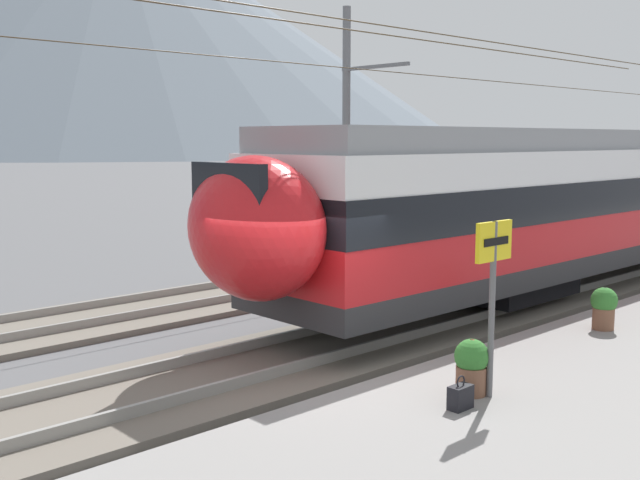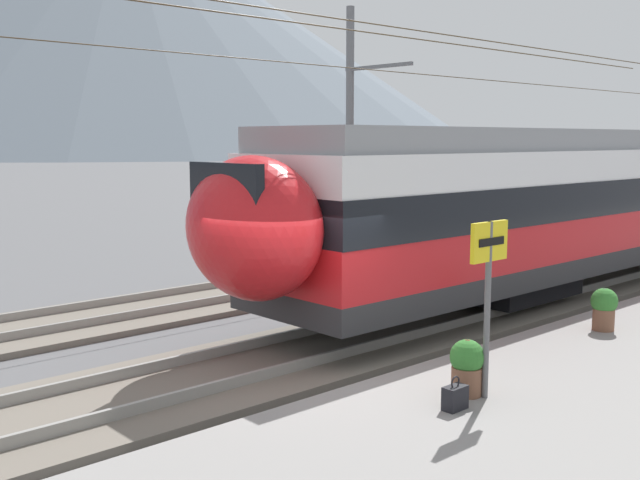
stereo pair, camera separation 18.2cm
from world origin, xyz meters
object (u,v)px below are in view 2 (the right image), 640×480
object	(u,v)px
catenary_mast_far_side	(354,128)
platform_sign	(488,270)
potted_plant_by_shelter	(467,365)
potted_plant_platform_edge	(604,306)
handbag_near_sign	(455,397)

from	to	relation	value
catenary_mast_far_side	platform_sign	world-z (taller)	catenary_mast_far_side
platform_sign	potted_plant_by_shelter	size ratio (longest dim) A/B	3.10
potted_plant_platform_edge	potted_plant_by_shelter	distance (m)	4.48
potted_plant_platform_edge	handbag_near_sign	bearing A→B (deg)	-172.59
catenary_mast_far_side	platform_sign	xyz separation A→B (m)	(-8.09, -10.55, -1.94)
handbag_near_sign	potted_plant_platform_edge	bearing A→B (deg)	7.41
platform_sign	handbag_near_sign	bearing A→B (deg)	-178.63
potted_plant_by_shelter	platform_sign	bearing A→B (deg)	-64.34
platform_sign	handbag_near_sign	size ratio (longest dim) A/B	5.35
catenary_mast_far_side	handbag_near_sign	bearing A→B (deg)	-129.58
catenary_mast_far_side	handbag_near_sign	world-z (taller)	catenary_mast_far_side
potted_plant_platform_edge	potted_plant_by_shelter	world-z (taller)	potted_plant_platform_edge
handbag_near_sign	potted_plant_by_shelter	distance (m)	0.63
handbag_near_sign	potted_plant_by_shelter	xyz separation A→B (m)	(0.54, 0.23, 0.25)
handbag_near_sign	potted_plant_platform_edge	xyz separation A→B (m)	(4.99, 0.65, 0.27)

